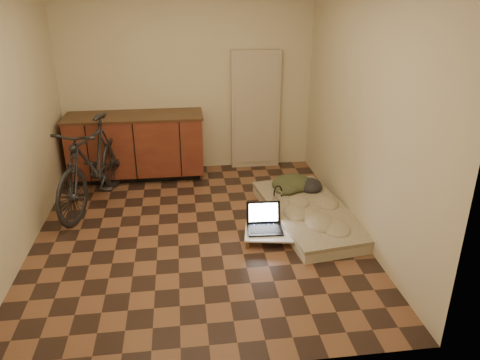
{
  "coord_description": "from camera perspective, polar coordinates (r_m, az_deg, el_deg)",
  "views": [
    {
      "loc": [
        -0.13,
        -4.55,
        2.59
      ],
      "look_at": [
        0.49,
        0.14,
        0.55
      ],
      "focal_mm": 35.0,
      "sensor_mm": 36.0,
      "label": 1
    }
  ],
  "objects": [
    {
      "name": "room_shell",
      "position": [
        4.73,
        -5.69,
        7.38
      ],
      "size": [
        3.5,
        4.0,
        2.6
      ],
      "color": "brown",
      "rests_on": "ground"
    },
    {
      "name": "headphones",
      "position": [
        5.65,
        4.66,
        -1.55
      ],
      "size": [
        0.29,
        0.29,
        0.14
      ],
      "primitive_type": null,
      "rotation": [
        0.0,
        0.0,
        0.83
      ],
      "color": "black",
      "rests_on": "futon"
    },
    {
      "name": "bicycle",
      "position": [
        5.89,
        -17.52,
        2.39
      ],
      "size": [
        1.07,
        1.92,
        1.19
      ],
      "primitive_type": "imported",
      "rotation": [
        0.0,
        0.0,
        -0.31
      ],
      "color": "black",
      "rests_on": "ground"
    },
    {
      "name": "cabinets",
      "position": [
        6.63,
        -12.49,
        4.08
      ],
      "size": [
        1.84,
        0.62,
        0.91
      ],
      "color": "black",
      "rests_on": "ground"
    },
    {
      "name": "lap_desk",
      "position": [
        5.04,
        4.15,
        -6.47
      ],
      "size": [
        0.68,
        0.5,
        0.1
      ],
      "rotation": [
        0.0,
        0.0,
        -0.17
      ],
      "color": "brown",
      "rests_on": "ground"
    },
    {
      "name": "appliance_panel",
      "position": [
        6.81,
        1.9,
        8.48
      ],
      "size": [
        0.7,
        0.1,
        1.7
      ],
      "primitive_type": "cube",
      "color": "beige",
      "rests_on": "ground"
    },
    {
      "name": "laptop",
      "position": [
        5.08,
        2.99,
        -5.36
      ],
      "size": [
        0.39,
        0.35,
        0.26
      ],
      "rotation": [
        0.0,
        0.0,
        -0.06
      ],
      "color": "black",
      "rests_on": "lap_desk"
    },
    {
      "name": "clothing_pile",
      "position": [
        5.95,
        6.96,
        0.09
      ],
      "size": [
        0.61,
        0.53,
        0.22
      ],
      "primitive_type": null,
      "rotation": [
        0.0,
        0.0,
        0.14
      ],
      "color": "#363D23",
      "rests_on": "futon"
    },
    {
      "name": "futon",
      "position": [
        5.52,
        8.39,
        -4.05
      ],
      "size": [
        1.08,
        1.87,
        0.15
      ],
      "rotation": [
        0.0,
        0.0,
        0.14
      ],
      "color": "beige",
      "rests_on": "ground"
    },
    {
      "name": "mouse",
      "position": [
        5.03,
        6.95,
        -6.31
      ],
      "size": [
        0.08,
        0.1,
        0.03
      ],
      "primitive_type": "ellipsoid",
      "rotation": [
        0.0,
        0.0,
        -0.44
      ],
      "color": "white",
      "rests_on": "lap_desk"
    }
  ]
}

